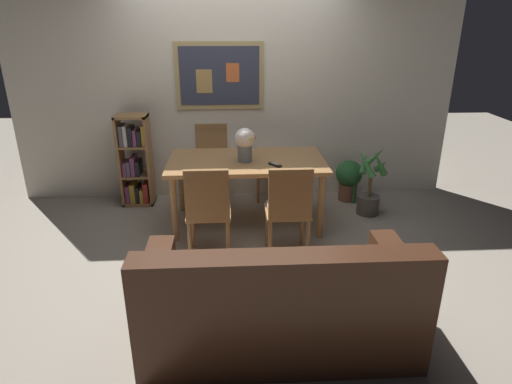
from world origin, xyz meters
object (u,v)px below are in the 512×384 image
Objects in this scene: dining_chair_near_right at (289,205)px; potted_palm at (370,188)px; dining_table at (247,168)px; flower_vase at (245,142)px; leather_couch at (279,305)px; dining_chair_far_right at (271,154)px; dining_chair_near_left at (208,206)px; bookshelf at (135,162)px; potted_ivy at (349,178)px; tv_remote at (275,165)px; dining_chair_far_left at (212,156)px.

dining_chair_near_right reaches higher than potted_palm.
dining_chair_near_right is at bearing -65.92° from dining_table.
flower_vase reaches higher than dining_table.
dining_chair_far_right is at bearing 86.16° from leather_couch.
dining_chair_far_right is at bearing 65.80° from dining_chair_near_left.
potted_ivy is (2.54, -0.05, -0.23)m from bookshelf.
dining_table is 1.78× the size of dining_chair_near_left.
leather_couch is 1.77m from tv_remote.
bookshelf is (-1.43, 2.56, 0.20)m from leather_couch.
dining_table is at bearing 114.08° from dining_chair_near_right.
potted_palm is at bearing 6.62° from dining_table.
dining_chair_far_right is at bearing 67.90° from flower_vase.
dining_chair_near_left is 1.77× the size of potted_ivy.
dining_chair_near_right is (0.74, -1.54, 0.00)m from dining_chair_far_left.
tv_remote is at bearing -28.32° from bookshelf.
tv_remote is at bearing -92.90° from dining_chair_far_right.
potted_palm is 1.25m from tv_remote.
dining_chair_near_right reaches higher than dining_table.
dining_chair_far_right reaches higher than dining_table.
flower_vase is at bearing -107.33° from dining_table.
potted_ivy is (1.63, 1.34, -0.25)m from dining_chair_near_left.
leather_couch is at bearing -78.70° from dining_chair_far_left.
bookshelf reaches higher than dining_chair_near_right.
dining_chair_far_left is at bearing 115.73° from dining_chair_near_right.
tv_remote is at bearing 40.19° from dining_chair_near_left.
bookshelf is (-0.91, 1.39, -0.02)m from dining_chair_near_left.
bookshelf reaches higher than tv_remote.
dining_chair_near_left is at bearing 178.62° from dining_chair_near_right.
bookshelf is at bearing -174.13° from dining_chair_far_right.
dining_chair_far_left is 1.14× the size of potted_palm.
flower_vase is at bearing -28.05° from bookshelf.
bookshelf is at bearing 153.95° from dining_table.
flower_vase is 2.29× the size of tv_remote.
dining_chair_near_left is 6.02× the size of tv_remote.
dining_table is 1.43m from bookshelf.
leather_couch reaches higher than potted_palm.
dining_chair_far_right is 0.98m from flower_vase.
dining_chair_far_left reaches higher than dining_table.
tv_remote reaches higher than dining_table.
dining_chair_near_right reaches higher than leather_couch.
bookshelf is 7.11× the size of tv_remote.
potted_ivy is (0.93, -0.21, -0.25)m from dining_chair_far_right.
dining_chair_far_right reaches higher than potted_palm.
flower_vase reaches higher than potted_palm.
flower_vase is (-0.02, -0.05, 0.29)m from dining_table.
dining_chair_far_left reaches higher than tv_remote.
leather_couch is 11.92× the size of tv_remote.
dining_chair_near_left is 2.00m from potted_palm.
potted_palm is (1.76, 0.92, -0.22)m from dining_chair_near_left.
dining_chair_far_left is 1.00× the size of dining_chair_far_right.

